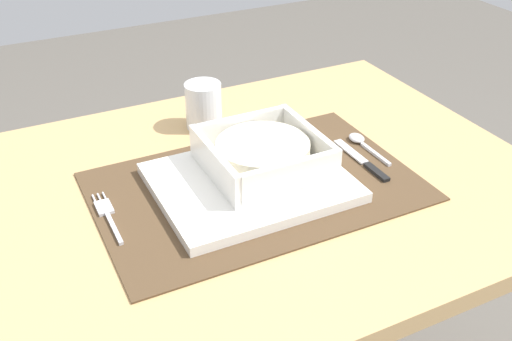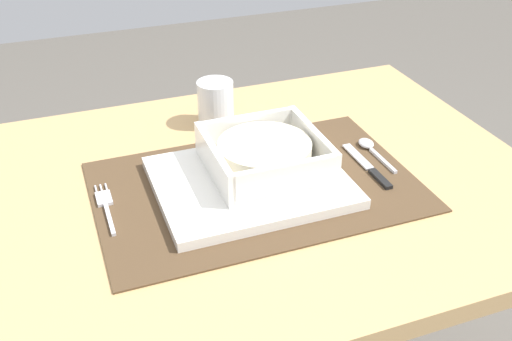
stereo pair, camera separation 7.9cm
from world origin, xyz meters
name	(u,v)px [view 2 (the right image)]	position (x,y,z in m)	size (l,w,h in m)	color
dining_table	(268,239)	(0.00, 0.00, 0.62)	(0.85, 0.68, 0.74)	tan
placemat	(256,186)	(-0.03, -0.02, 0.74)	(0.48, 0.32, 0.00)	#4C3823
serving_plate	(250,182)	(-0.04, -0.02, 0.75)	(0.28, 0.23, 0.02)	white
porridge_bowl	(265,156)	(-0.01, 0.00, 0.78)	(0.17, 0.17, 0.05)	white
fork	(105,204)	(-0.25, 0.01, 0.75)	(0.02, 0.13, 0.00)	silver
spoon	(369,147)	(0.19, 0.02, 0.75)	(0.02, 0.11, 0.01)	silver
butter_knife	(370,169)	(0.16, -0.04, 0.75)	(0.01, 0.14, 0.01)	black
drinking_glass	(216,106)	(-0.02, 0.20, 0.78)	(0.06, 0.06, 0.08)	white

